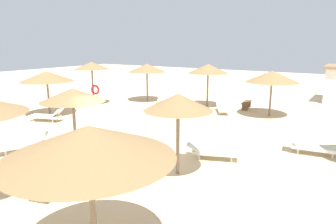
% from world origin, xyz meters
% --- Properties ---
extents(ground_plane, '(80.00, 80.00, 0.00)m').
position_xyz_m(ground_plane, '(0.00, 0.00, 0.00)').
color(ground_plane, beige).
extents(parasol_0, '(2.79, 2.79, 2.79)m').
position_xyz_m(parasol_0, '(-6.27, 9.88, 2.47)').
color(parasol_0, '#75604C').
rests_on(parasol_0, ground).
extents(parasol_1, '(2.44, 2.44, 2.58)m').
position_xyz_m(parasol_1, '(-1.91, -0.70, 2.32)').
color(parasol_1, '#75604C').
rests_on(parasol_1, ground).
extents(parasol_2, '(2.22, 2.22, 2.69)m').
position_xyz_m(parasol_2, '(2.43, -0.19, 2.41)').
color(parasol_2, '#75604C').
rests_on(parasol_2, ground).
extents(parasol_3, '(2.73, 2.73, 2.91)m').
position_xyz_m(parasol_3, '(-1.57, 10.44, 2.59)').
color(parasol_3, '#75604C').
rests_on(parasol_3, ground).
extents(parasol_4, '(3.07, 3.07, 2.65)m').
position_xyz_m(parasol_4, '(-8.46, 2.92, 2.34)').
color(parasol_4, '#75604C').
rests_on(parasol_4, ground).
extents(parasol_7, '(3.05, 3.05, 2.69)m').
position_xyz_m(parasol_7, '(2.79, 9.90, 2.35)').
color(parasol_7, '#75604C').
rests_on(parasol_7, ground).
extents(parasol_8, '(3.18, 3.18, 2.79)m').
position_xyz_m(parasol_8, '(3.24, -4.68, 2.48)').
color(parasol_8, '#75604C').
rests_on(parasol_8, ground).
extents(parasol_9, '(2.46, 2.46, 3.00)m').
position_xyz_m(parasol_9, '(-8.72, 6.76, 2.69)').
color(parasol_9, '#75604C').
rests_on(parasol_9, ground).
extents(lounger_0, '(1.98, 1.30, 0.76)m').
position_xyz_m(lounger_0, '(-4.23, 9.39, 0.32)').
color(lounger_0, silver).
rests_on(lounger_0, ground).
extents(lounger_1, '(1.35, 1.97, 0.76)m').
position_xyz_m(lounger_1, '(-3.85, -1.62, 0.32)').
color(lounger_1, silver).
rests_on(lounger_1, ground).
extents(lounger_2, '(2.01, 1.29, 0.63)m').
position_xyz_m(lounger_2, '(2.81, 1.64, 0.31)').
color(lounger_2, silver).
rests_on(lounger_2, ground).
extents(lounger_3, '(1.49, 1.98, 0.64)m').
position_xyz_m(lounger_3, '(0.06, 9.24, 0.31)').
color(lounger_3, silver).
rests_on(lounger_3, ground).
extents(lounger_4, '(1.98, 1.26, 0.75)m').
position_xyz_m(lounger_4, '(-7.26, 1.88, 0.32)').
color(lounger_4, silver).
rests_on(lounger_4, ground).
extents(lounger_5, '(1.96, 0.88, 0.70)m').
position_xyz_m(lounger_5, '(5.88, 4.20, 0.32)').
color(lounger_5, silver).
rests_on(lounger_5, ground).
extents(lounger_6, '(1.14, 2.00, 0.69)m').
position_xyz_m(lounger_6, '(0.01, -3.00, 0.31)').
color(lounger_6, silver).
rests_on(lounger_6, ground).
extents(bench_0, '(0.58, 1.54, 0.49)m').
position_xyz_m(bench_0, '(0.96, 11.15, 0.35)').
color(bench_0, brown).
rests_on(bench_0, ground).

